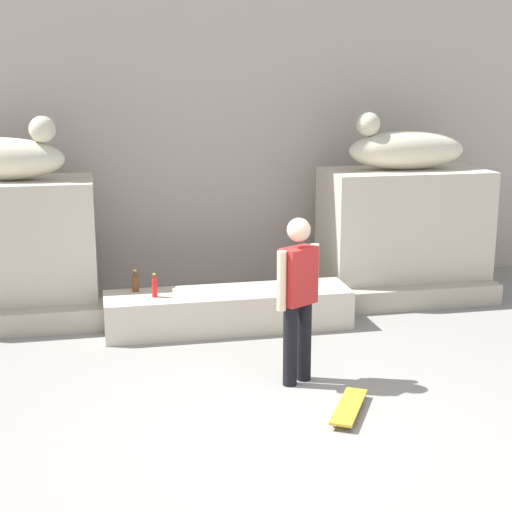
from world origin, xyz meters
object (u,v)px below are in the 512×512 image
(statue_reclining_left, at_px, (2,157))
(bottle_green, at_px, (299,276))
(statue_reclining_right, at_px, (404,149))
(skater, at_px, (298,294))
(bottle_brown, at_px, (135,283))
(skateboard, at_px, (349,407))
(bottle_red, at_px, (155,287))

(statue_reclining_left, height_order, bottle_green, statue_reclining_left)
(statue_reclining_right, distance_m, skater, 3.72)
(skater, bearing_deg, statue_reclining_left, 106.47)
(bottle_green, height_order, bottle_brown, bottle_brown)
(skater, distance_m, skateboard, 1.20)
(statue_reclining_right, height_order, bottle_red, statue_reclining_right)
(bottle_brown, bearing_deg, bottle_red, -53.82)
(skateboard, bearing_deg, bottle_green, 24.16)
(bottle_brown, relative_size, bottle_red, 0.94)
(bottle_brown, xyz_separation_m, bottle_red, (0.21, -0.28, 0.01))
(bottle_brown, bearing_deg, skateboard, -58.04)
(skateboard, distance_m, bottle_red, 3.00)
(statue_reclining_right, bearing_deg, bottle_brown, 14.29)
(statue_reclining_left, xyz_separation_m, skater, (2.98, -2.77, -1.10))
(bottle_green, bearing_deg, skateboard, -95.40)
(statue_reclining_right, relative_size, bottle_red, 5.72)
(bottle_green, bearing_deg, skater, -105.63)
(bottle_green, bearing_deg, bottle_red, -174.38)
(statue_reclining_left, distance_m, skateboard, 5.21)
(bottle_red, bearing_deg, skateboard, -58.54)
(statue_reclining_left, distance_m, statue_reclining_right, 5.18)
(statue_reclining_left, relative_size, skateboard, 2.12)
(bottle_brown, distance_m, bottle_red, 0.35)
(skater, distance_m, bottle_red, 2.17)
(statue_reclining_left, xyz_separation_m, statue_reclining_right, (5.18, 0.01, 0.00))
(statue_reclining_left, bearing_deg, bottle_brown, -13.91)
(bottle_green, bearing_deg, statue_reclining_left, 166.13)
(statue_reclining_left, xyz_separation_m, bottle_red, (1.71, -1.04, -1.45))
(statue_reclining_left, distance_m, bottle_green, 3.90)
(statue_reclining_left, distance_m, skater, 4.21)
(bottle_brown, bearing_deg, skater, -53.77)
(statue_reclining_right, height_order, bottle_brown, statue_reclining_right)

